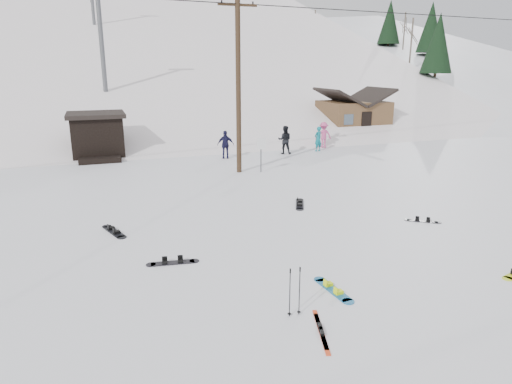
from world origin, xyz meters
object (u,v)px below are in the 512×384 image
object	(u,v)px
hero_snowboard	(333,289)
hero_skis	(321,331)
utility_pole	(238,83)
cabin	(353,116)

from	to	relation	value
hero_snowboard	hero_skis	size ratio (longest dim) A/B	0.95
utility_pole	hero_skis	xyz separation A→B (m)	(-2.95, -15.14, -4.66)
utility_pole	hero_snowboard	world-z (taller)	utility_pole
cabin	hero_skis	distance (m)	29.81
utility_pole	cabin	world-z (taller)	utility_pole
utility_pole	hero_snowboard	bearing A→B (deg)	-97.50
utility_pole	hero_skis	size ratio (longest dim) A/B	5.36
cabin	hero_skis	size ratio (longest dim) A/B	3.21
hero_skis	hero_snowboard	bearing A→B (deg)	70.75
utility_pole	cabin	size ratio (longest dim) A/B	1.67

